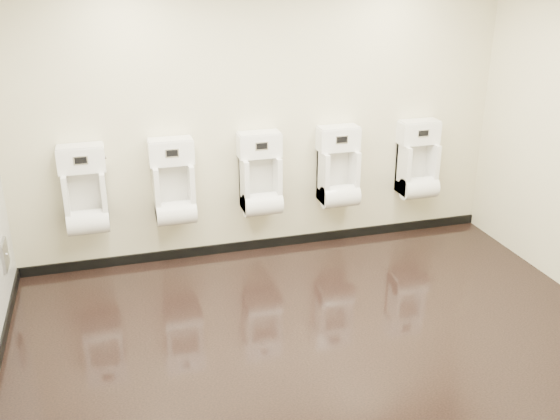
{
  "coord_description": "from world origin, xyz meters",
  "views": [
    {
      "loc": [
        -1.51,
        -4.14,
        2.89
      ],
      "look_at": [
        -0.18,
        0.55,
        0.92
      ],
      "focal_mm": 40.0,
      "sensor_mm": 36.0,
      "label": 1
    }
  ],
  "objects_px": {
    "access_panel": "(5,255)",
    "urinal_1": "(174,188)",
    "urinal_0": "(86,196)",
    "urinal_3": "(338,173)",
    "urinal_4": "(418,165)",
    "urinal_2": "(261,180)"
  },
  "relations": [
    {
      "from": "access_panel",
      "to": "urinal_1",
      "type": "height_order",
      "value": "urinal_1"
    },
    {
      "from": "urinal_0",
      "to": "urinal_1",
      "type": "height_order",
      "value": "same"
    },
    {
      "from": "access_panel",
      "to": "urinal_0",
      "type": "xyz_separation_m",
      "value": [
        0.71,
        0.4,
        0.32
      ]
    },
    {
      "from": "urinal_3",
      "to": "urinal_4",
      "type": "xyz_separation_m",
      "value": [
        0.91,
        0.0,
        0.0
      ]
    },
    {
      "from": "access_panel",
      "to": "urinal_2",
      "type": "xyz_separation_m",
      "value": [
        2.4,
        0.4,
        0.32
      ]
    },
    {
      "from": "access_panel",
      "to": "urinal_3",
      "type": "bearing_deg",
      "value": 7.12
    },
    {
      "from": "urinal_0",
      "to": "urinal_2",
      "type": "distance_m",
      "value": 1.69
    },
    {
      "from": "urinal_4",
      "to": "urinal_0",
      "type": "bearing_deg",
      "value": 180.0
    },
    {
      "from": "urinal_1",
      "to": "urinal_3",
      "type": "bearing_deg",
      "value": 0.0
    },
    {
      "from": "urinal_1",
      "to": "urinal_3",
      "type": "distance_m",
      "value": 1.7
    },
    {
      "from": "urinal_0",
      "to": "urinal_2",
      "type": "height_order",
      "value": "same"
    },
    {
      "from": "urinal_3",
      "to": "access_panel",
      "type": "bearing_deg",
      "value": -172.88
    },
    {
      "from": "urinal_2",
      "to": "urinal_4",
      "type": "relative_size",
      "value": 1.0
    },
    {
      "from": "urinal_0",
      "to": "urinal_2",
      "type": "relative_size",
      "value": 1.0
    },
    {
      "from": "access_panel",
      "to": "urinal_4",
      "type": "bearing_deg",
      "value": 5.57
    },
    {
      "from": "urinal_1",
      "to": "urinal_4",
      "type": "height_order",
      "value": "same"
    },
    {
      "from": "access_panel",
      "to": "urinal_4",
      "type": "height_order",
      "value": "urinal_4"
    },
    {
      "from": "urinal_2",
      "to": "urinal_3",
      "type": "distance_m",
      "value": 0.83
    },
    {
      "from": "access_panel",
      "to": "urinal_0",
      "type": "bearing_deg",
      "value": 29.66
    },
    {
      "from": "urinal_1",
      "to": "urinal_3",
      "type": "relative_size",
      "value": 1.0
    },
    {
      "from": "access_panel",
      "to": "urinal_1",
      "type": "relative_size",
      "value": 0.31
    },
    {
      "from": "access_panel",
      "to": "urinal_2",
      "type": "distance_m",
      "value": 2.46
    }
  ]
}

